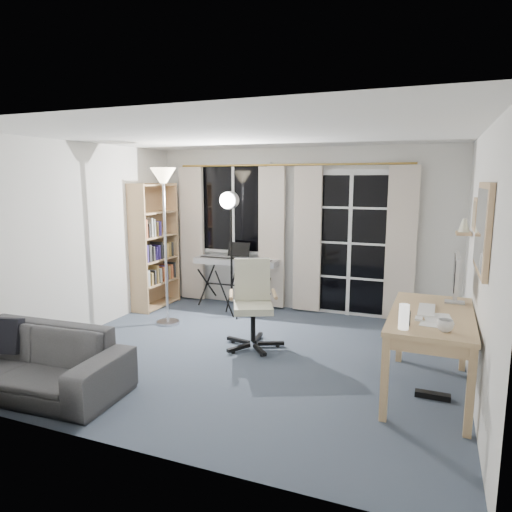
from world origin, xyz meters
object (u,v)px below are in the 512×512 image
Objects in this scene: keyboard_piano at (236,262)px; office_chair at (253,295)px; desk at (431,323)px; studio_light at (230,215)px; monitor at (456,274)px; mug at (445,324)px; torchiere_lamp at (164,199)px; sofa at (21,349)px; bookshelf at (152,249)px.

office_chair is at bearing -60.61° from keyboard_piano.
office_chair is at bearing 164.58° from desk.
monitor is (2.86, -1.01, -0.41)m from studio_light.
studio_light is 14.62× the size of mug.
studio_light is (0.67, 0.58, -0.23)m from torchiere_lamp.
monitor is 0.98m from mug.
mug is 3.74m from sofa.
desk is at bearing -40.90° from office_chair.
studio_light is 3.14m from desk.
bookshelf is 0.90× the size of torchiere_lamp.
monitor reaches higher than sofa.
keyboard_piano is 0.91× the size of desk.
monitor is 4.39× the size of mug.
sofa is at bearing -158.60° from desk.
torchiere_lamp reaches higher than mug.
desk is (3.34, -0.88, -1.02)m from torchiere_lamp.
desk is at bearing -112.57° from monitor.
monitor is (2.98, -1.48, 0.34)m from keyboard_piano.
studio_light is (0.12, -0.48, 0.75)m from keyboard_piano.
desk is (4.00, -1.55, -0.23)m from bookshelf.
mug is at bearing -25.87° from bookshelf.
torchiere_lamp is 1.54m from keyboard_piano.
torchiere_lamp is 1.77m from office_chair.
studio_light reaches higher than monitor.
sofa is (0.48, -2.86, -0.50)m from bookshelf.
torchiere_lamp is (0.67, -0.67, 0.79)m from bookshelf.
desk is (1.97, -0.58, 0.06)m from office_chair.
office_chair is 1.87× the size of monitor.
studio_light is at bearing 40.78° from torchiere_lamp.
monitor is at bearing -14.00° from bookshelf.
bookshelf is at bearing 153.47° from mug.
monitor is at bearing 67.43° from desk.
bookshelf reaches higher than office_chair.
monitor is (4.20, -1.10, 0.15)m from bookshelf.
monitor is (0.20, 0.45, 0.38)m from desk.
bookshelf is at bearing 96.46° from sofa.
studio_light is at bearing 161.59° from monitor.
studio_light is 3.09m from sofa.
studio_light is (1.34, -0.09, 0.56)m from bookshelf.
mug is 0.06× the size of sofa.
keyboard_piano is (0.56, 1.06, -0.98)m from torchiere_lamp.
office_chair is at bearing -12.24° from torchiere_lamp.
studio_light is at bearing -3.18° from bookshelf.
monitor is at bearing -6.90° from torchiere_lamp.
office_chair reaches higher than mug.
desk is 0.71× the size of sofa.
keyboard_piano is at bearing 139.78° from mug.
monitor reaches higher than keyboard_piano.
bookshelf is 1.32× the size of desk.
torchiere_lamp is at bearing 166.28° from desk.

